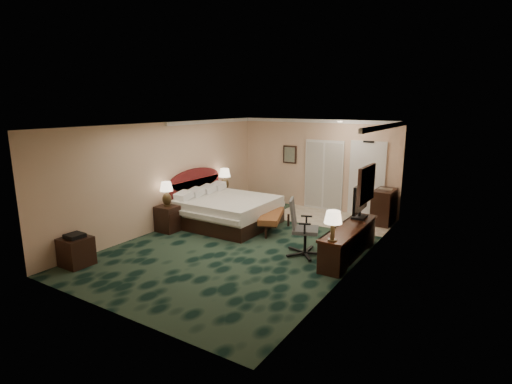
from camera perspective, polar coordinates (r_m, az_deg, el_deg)
The scene contains 25 objects.
floor at distance 9.30m, azimuth -0.96°, elevation -7.29°, with size 5.00×7.50×0.00m, color black.
ceiling at distance 8.76m, azimuth -1.02°, elevation 9.57°, with size 5.00×7.50×0.00m, color white.
wall_back at distance 12.20m, azimuth 8.68°, elevation 3.89°, with size 5.00×0.00×2.70m, color #D9B090.
wall_front at distance 6.24m, azimuth -20.22°, elevation -5.07°, with size 5.00×0.00×2.70m, color #D9B090.
wall_left at distance 10.49m, azimuth -12.53°, elevation 2.33°, with size 0.00×7.50×2.70m, color #D9B090.
wall_right at distance 7.88m, azimuth 14.42°, elevation -1.09°, with size 0.00×7.50×2.70m, color #D9B090.
crown_molding at distance 8.76m, azimuth -1.02°, elevation 9.24°, with size 5.00×7.50×0.10m, color white, non-canonical shape.
tile_patch at distance 11.38m, azimuth 10.90°, elevation -3.75°, with size 3.20×1.70×0.01m, color beige.
headboard at distance 11.29m, azimuth -8.61°, elevation -0.16°, with size 0.12×2.00×1.40m, color #501A11, non-canonical shape.
entry_door at distance 11.70m, azimuth 15.55°, elevation 1.72°, with size 1.02×0.06×2.18m, color white.
closet_doors at distance 12.12m, azimuth 9.65°, elevation 2.36°, with size 1.20×0.06×2.10m, color #B4B4B4.
wall_art at distance 12.51m, azimuth 4.85°, elevation 5.36°, with size 0.45×0.06×0.55m, color #52635C.
wall_mirror at distance 8.41m, azimuth 15.50°, elevation 1.09°, with size 0.05×0.95×0.75m, color white.
bed at distance 10.59m, azimuth -4.03°, elevation -2.79°, with size 2.27×2.10×0.72m, color white.
nightstand_near at distance 10.33m, azimuth -12.24°, elevation -3.65°, with size 0.52×0.60×0.65m, color black.
nightstand_far at distance 12.14m, azimuth -4.27°, elevation -1.09°, with size 0.48×0.55×0.60m, color black.
lamp_near at distance 10.17m, azimuth -12.64°, elevation -0.26°, with size 0.32×0.32×0.61m, color black, non-canonical shape.
lamp_far at distance 11.98m, azimuth -4.50°, elevation 1.81°, with size 0.35×0.35×0.66m, color black, non-canonical shape.
bed_bench at distance 10.10m, azimuth 2.20°, elevation -4.29°, with size 0.47×1.36×0.46m, color brown.
side_table at distance 8.75m, azimuth -24.30°, elevation -7.75°, with size 0.53×0.53×0.57m, color black.
desk at distance 8.59m, azimuth 13.12°, elevation -6.96°, with size 0.50×2.32×0.67m, color black.
tv at distance 9.07m, azimuth 14.68°, elevation -1.26°, with size 0.08×1.00×0.78m, color black.
desk_lamp at distance 7.48m, azimuth 10.92°, elevation -4.76°, with size 0.33×0.33×0.58m, color black, non-canonical shape.
desk_chair at distance 8.47m, azimuth 7.08°, elevation -5.05°, with size 0.71×0.66×1.21m, color #515153, non-canonical shape.
minibar at distance 11.17m, azimuth 17.81°, elevation -2.01°, with size 0.49×0.88×0.93m, color black.
Camera 1 is at (4.78, -7.33, 3.15)m, focal length 28.00 mm.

